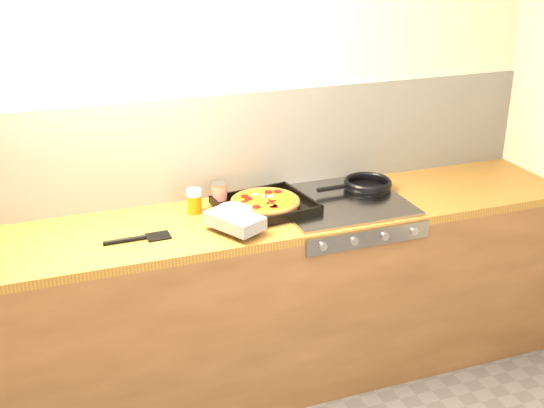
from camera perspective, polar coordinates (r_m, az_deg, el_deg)
name	(u,v)px	position (r m, az deg, el deg)	size (l,w,h in m)	color
room_shell	(230,145)	(3.28, -3.51, 4.94)	(3.20, 3.20, 3.20)	white
counter_run	(251,301)	(3.31, -1.75, -8.12)	(3.20, 0.62, 0.90)	brown
stovetop	(339,202)	(3.26, 5.66, 0.20)	(0.60, 0.56, 0.02)	gray
pizza_on_tray	(256,207)	(3.08, -1.34, -0.26)	(0.55, 0.53, 0.07)	black
frying_pan	(367,184)	(3.40, 7.92, 1.63)	(0.40, 0.25, 0.04)	black
tomato_can	(219,194)	(3.22, -4.44, 0.85)	(0.09, 0.09, 0.11)	maroon
juice_glass	(194,201)	(3.13, -6.53, 0.26)	(0.08, 0.08, 0.12)	#CB6A0B
wooden_spoon	(271,192)	(3.35, -0.07, 1.03)	(0.30, 0.05, 0.02)	#B0864A
black_spatula	(139,238)	(2.92, -11.08, -2.85)	(0.28, 0.09, 0.02)	black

